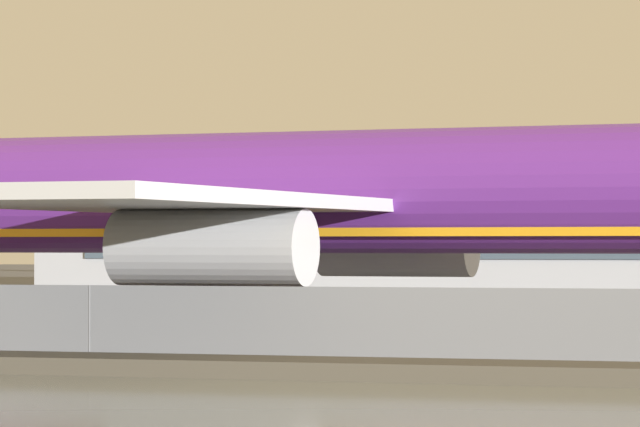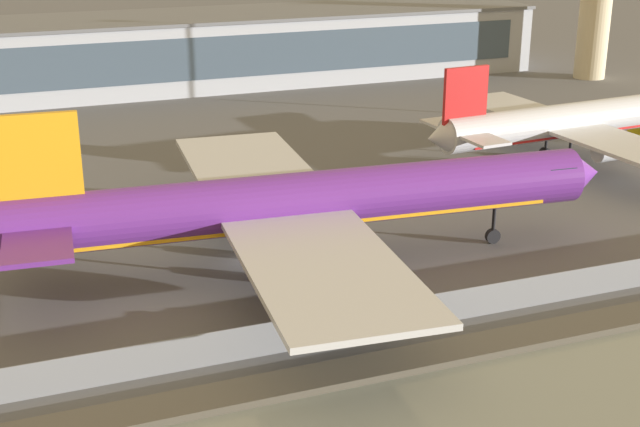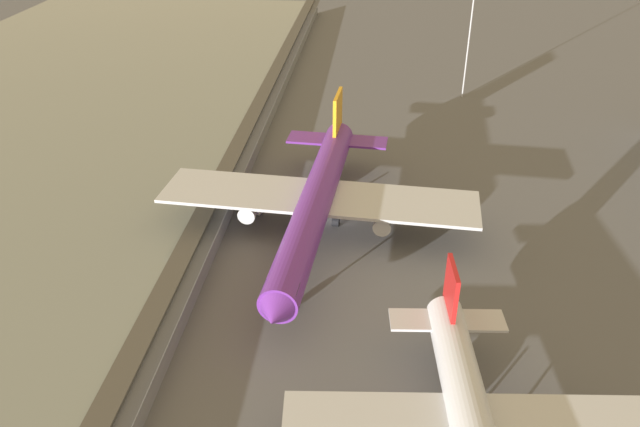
% 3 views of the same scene
% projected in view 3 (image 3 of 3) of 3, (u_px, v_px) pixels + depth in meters
% --- Properties ---
extents(ground_plane, '(500.00, 500.00, 0.00)m').
position_uv_depth(ground_plane, '(334.00, 221.00, 95.86)').
color(ground_plane, '#565659').
extents(shoreline_seawall, '(320.00, 3.00, 0.50)m').
position_uv_depth(shoreline_seawall, '(203.00, 213.00, 97.36)').
color(shoreline_seawall, '#474238').
rests_on(shoreline_seawall, ground).
extents(perimeter_fence, '(280.00, 0.10, 2.44)m').
position_uv_depth(perimeter_fence, '(231.00, 209.00, 96.52)').
color(perimeter_fence, slate).
rests_on(perimeter_fence, ground).
extents(cargo_jet_purple, '(54.40, 47.33, 14.54)m').
position_uv_depth(cargo_jet_purple, '(317.00, 200.00, 90.20)').
color(cargo_jet_purple, '#602889').
rests_on(cargo_jet_purple, ground).
extents(baggage_tug, '(2.32, 3.49, 1.80)m').
position_uv_depth(baggage_tug, '(252.00, 208.00, 97.63)').
color(baggage_tug, white).
rests_on(baggage_tug, ground).
extents(apron_light_mast_apron_west, '(3.20, 0.40, 24.52)m').
position_uv_depth(apron_light_mast_apron_west, '(469.00, 38.00, 137.16)').
color(apron_light_mast_apron_west, '#A8A8AD').
rests_on(apron_light_mast_apron_west, ground).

